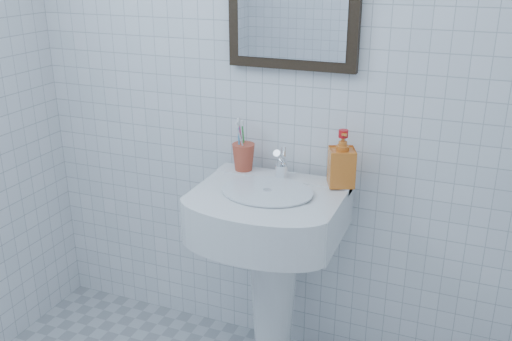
% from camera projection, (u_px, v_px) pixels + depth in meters
% --- Properties ---
extents(wall_back, '(2.20, 0.02, 2.50)m').
position_uv_depth(wall_back, '(279.00, 64.00, 2.19)').
color(wall_back, white).
rests_on(wall_back, ground).
extents(washbasin, '(0.55, 0.40, 0.84)m').
position_uv_depth(washbasin, '(272.00, 250.00, 2.23)').
color(washbasin, silver).
rests_on(washbasin, ground).
extents(faucet, '(0.05, 0.11, 0.13)m').
position_uv_depth(faucet, '(281.00, 165.00, 2.20)').
color(faucet, white).
rests_on(faucet, washbasin).
extents(toothbrush_cup, '(0.11, 0.11, 0.11)m').
position_uv_depth(toothbrush_cup, '(243.00, 157.00, 2.28)').
color(toothbrush_cup, '#B3422B').
rests_on(toothbrush_cup, washbasin).
extents(soap_dispenser, '(0.13, 0.13, 0.21)m').
position_uv_depth(soap_dispenser, '(342.00, 158.00, 2.11)').
color(soap_dispenser, '#C24412').
rests_on(soap_dispenser, washbasin).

